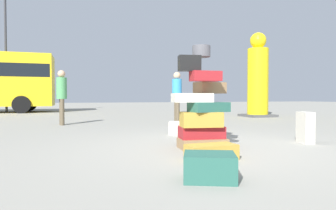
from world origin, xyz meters
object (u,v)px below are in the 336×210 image
(suitcase_teal_behind_tower, at_px, (210,167))
(lamp_post, at_px, (5,30))
(suitcase_tan_left_side, at_px, (211,152))
(suitcase_cream_white_trunk, at_px, (182,128))
(yellow_dummy_statue, at_px, (258,80))
(suitcase_tower, at_px, (202,110))
(suitcase_cream_foreground_far, at_px, (305,127))
(person_tourist_with_camera, at_px, (177,93))
(suitcase_black_right_side, at_px, (206,127))
(person_bearded_onlooker, at_px, (62,92))

(suitcase_teal_behind_tower, relative_size, lamp_post, 0.08)
(suitcase_tan_left_side, distance_m, suitcase_cream_white_trunk, 2.69)
(yellow_dummy_statue, relative_size, lamp_post, 0.53)
(suitcase_tower, bearing_deg, suitcase_cream_foreground_far, -2.58)
(suitcase_teal_behind_tower, relative_size, person_tourist_with_camera, 0.32)
(suitcase_tower, bearing_deg, suitcase_tan_left_side, -106.57)
(suitcase_cream_foreground_far, xyz_separation_m, suitcase_cream_white_trunk, (-1.70, 1.86, -0.14))
(suitcase_tower, relative_size, suitcase_teal_behind_tower, 3.27)
(suitcase_black_right_side, bearing_deg, suitcase_cream_white_trunk, 172.19)
(suitcase_cream_foreground_far, bearing_deg, suitcase_cream_white_trunk, 146.09)
(suitcase_teal_behind_tower, bearing_deg, suitcase_cream_white_trunk, 96.80)
(suitcase_tan_left_side, bearing_deg, suitcase_teal_behind_tower, -120.63)
(suitcase_tower, distance_m, person_bearded_onlooker, 5.51)
(suitcase_cream_foreground_far, distance_m, suitcase_tan_left_side, 2.42)
(yellow_dummy_statue, bearing_deg, lamp_post, 147.61)
(suitcase_cream_white_trunk, xyz_separation_m, lamp_post, (-5.54, 11.47, 4.22))
(suitcase_cream_foreground_far, distance_m, person_tourist_with_camera, 4.48)
(suitcase_black_right_side, distance_m, lamp_post, 13.68)
(person_tourist_with_camera, bearing_deg, suitcase_tan_left_side, -9.13)
(suitcase_cream_foreground_far, distance_m, lamp_post, 15.71)
(suitcase_black_right_side, relative_size, suitcase_tan_left_side, 0.79)
(suitcase_teal_behind_tower, distance_m, person_tourist_with_camera, 6.31)
(suitcase_tan_left_side, xyz_separation_m, suitcase_cream_white_trunk, (0.59, 2.62, 0.04))
(suitcase_tower, bearing_deg, person_bearded_onlooker, 114.39)
(suitcase_black_right_side, bearing_deg, suitcase_teal_behind_tower, -121.32)
(suitcase_tower, xyz_separation_m, suitcase_cream_foreground_far, (2.04, -0.09, -0.34))
(person_bearded_onlooker, distance_m, yellow_dummy_statue, 8.00)
(suitcase_teal_behind_tower, distance_m, yellow_dummy_statue, 10.39)
(suitcase_black_right_side, distance_m, suitcase_tan_left_side, 2.86)
(suitcase_cream_foreground_far, height_order, suitcase_teal_behind_tower, suitcase_cream_foreground_far)
(suitcase_tower, bearing_deg, suitcase_cream_white_trunk, 79.24)
(suitcase_tower, distance_m, yellow_dummy_statue, 8.54)
(suitcase_tan_left_side, distance_m, lamp_post, 15.53)
(suitcase_tower, xyz_separation_m, lamp_post, (-5.21, 13.24, 3.74))
(suitcase_teal_behind_tower, bearing_deg, person_tourist_with_camera, 96.42)
(suitcase_tower, relative_size, suitcase_tan_left_side, 2.49)
(suitcase_teal_behind_tower, height_order, person_tourist_with_camera, person_tourist_with_camera)
(suitcase_cream_white_trunk, relative_size, lamp_post, 0.08)
(suitcase_teal_behind_tower, bearing_deg, suitcase_tan_left_side, 85.78)
(suitcase_black_right_side, height_order, suitcase_cream_foreground_far, suitcase_cream_foreground_far)
(suitcase_cream_foreground_far, bearing_deg, suitcase_tower, -168.84)
(suitcase_cream_foreground_far, distance_m, suitcase_cream_white_trunk, 2.53)
(suitcase_tower, xyz_separation_m, suitcase_tan_left_side, (-0.25, -0.85, -0.52))
(suitcase_tower, height_order, yellow_dummy_statue, yellow_dummy_statue)
(suitcase_black_right_side, height_order, yellow_dummy_statue, yellow_dummy_statue)
(person_tourist_with_camera, distance_m, lamp_post, 11.51)
(suitcase_tower, bearing_deg, suitcase_black_right_side, 62.49)
(suitcase_tan_left_side, distance_m, person_bearded_onlooker, 6.26)
(suitcase_tan_left_side, bearing_deg, yellow_dummy_statue, 48.25)
(suitcase_tan_left_side, xyz_separation_m, suitcase_teal_behind_tower, (-0.47, -0.89, 0.03))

